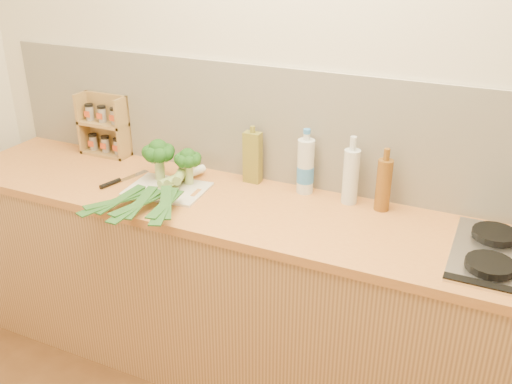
# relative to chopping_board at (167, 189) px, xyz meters

# --- Properties ---
(room_shell) EXTENTS (3.50, 3.50, 3.50)m
(room_shell) POSITION_rel_chopping_board_xyz_m (0.52, 0.31, 0.26)
(room_shell) COLOR beige
(room_shell) RESTS_ON ground
(counter) EXTENTS (3.20, 0.62, 0.90)m
(counter) POSITION_rel_chopping_board_xyz_m (0.52, 0.02, -0.45)
(counter) COLOR tan
(counter) RESTS_ON ground
(chopping_board) EXTENTS (0.37, 0.29, 0.01)m
(chopping_board) POSITION_rel_chopping_board_xyz_m (0.00, 0.00, 0.00)
(chopping_board) COLOR silver
(chopping_board) RESTS_ON counter
(broccoli_left) EXTENTS (0.15, 0.15, 0.20)m
(broccoli_left) POSITION_rel_chopping_board_xyz_m (-0.08, 0.07, 0.14)
(broccoli_left) COLOR #9FB66A
(broccoli_left) RESTS_ON chopping_board
(broccoli_right) EXTENTS (0.13, 0.13, 0.17)m
(broccoli_right) POSITION_rel_chopping_board_xyz_m (0.06, 0.09, 0.12)
(broccoli_right) COLOR #9FB66A
(broccoli_right) RESTS_ON chopping_board
(leek_front) EXTENTS (0.26, 0.66, 0.04)m
(leek_front) POSITION_rel_chopping_board_xyz_m (-0.02, -0.03, 0.03)
(leek_front) COLOR white
(leek_front) RESTS_ON chopping_board
(leek_mid) EXTENTS (0.10, 0.65, 0.04)m
(leek_mid) POSITION_rel_chopping_board_xyz_m (0.03, -0.05, 0.05)
(leek_mid) COLOR white
(leek_mid) RESTS_ON chopping_board
(leek_back) EXTENTS (0.28, 0.67, 0.04)m
(leek_back) POSITION_rel_chopping_board_xyz_m (0.07, -0.02, 0.06)
(leek_back) COLOR white
(leek_back) RESTS_ON chopping_board
(chefs_knife) EXTENTS (0.09, 0.28, 0.02)m
(chefs_knife) POSITION_rel_chopping_board_xyz_m (-0.26, -0.03, 0.00)
(chefs_knife) COLOR silver
(chefs_knife) RESTS_ON counter
(spice_rack) EXTENTS (0.27, 0.11, 0.32)m
(spice_rack) POSITION_rel_chopping_board_xyz_m (-0.54, 0.26, 0.13)
(spice_rack) COLOR #A17B45
(spice_rack) RESTS_ON counter
(oil_tin) EXTENTS (0.08, 0.05, 0.27)m
(oil_tin) POSITION_rel_chopping_board_xyz_m (0.31, 0.25, 0.12)
(oil_tin) COLOR olive
(oil_tin) RESTS_ON counter
(glass_bottle) EXTENTS (0.07, 0.07, 0.30)m
(glass_bottle) POSITION_rel_chopping_board_xyz_m (0.79, 0.23, 0.12)
(glass_bottle) COLOR silver
(glass_bottle) RESTS_ON counter
(amber_bottle) EXTENTS (0.06, 0.06, 0.28)m
(amber_bottle) POSITION_rel_chopping_board_xyz_m (0.93, 0.22, 0.11)
(amber_bottle) COLOR brown
(amber_bottle) RESTS_ON counter
(water_bottle) EXTENTS (0.08, 0.08, 0.28)m
(water_bottle) POSITION_rel_chopping_board_xyz_m (0.57, 0.25, 0.11)
(water_bottle) COLOR silver
(water_bottle) RESTS_ON counter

